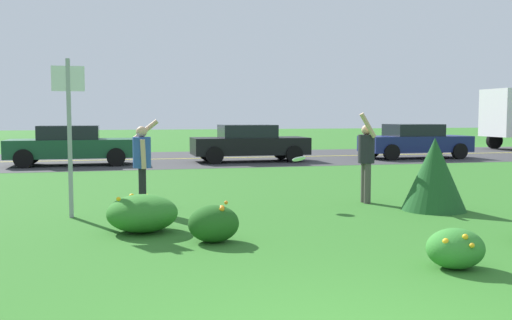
% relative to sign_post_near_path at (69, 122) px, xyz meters
% --- Properties ---
extents(ground_plane, '(120.00, 120.00, 0.00)m').
position_rel_sign_post_near_path_xyz_m(ground_plane, '(2.51, 3.25, -1.69)').
color(ground_plane, '#2D6B23').
extents(highway_strip, '(120.00, 9.29, 0.01)m').
position_rel_sign_post_near_path_xyz_m(highway_strip, '(2.51, 13.29, -1.69)').
color(highway_strip, '#38383A').
rests_on(highway_strip, ground).
extents(highway_center_stripe, '(120.00, 0.16, 0.00)m').
position_rel_sign_post_near_path_xyz_m(highway_center_stripe, '(2.51, 13.29, -1.69)').
color(highway_center_stripe, yellow).
rests_on(highway_center_stripe, ground).
extents(daylily_clump_mid_left, '(1.11, 1.05, 0.61)m').
position_rel_sign_post_near_path_xyz_m(daylily_clump_mid_left, '(1.17, -1.61, -1.40)').
color(daylily_clump_mid_left, '#2D7526').
rests_on(daylily_clump_mid_left, ground).
extents(daylily_clump_front_right, '(0.74, 0.65, 0.58)m').
position_rel_sign_post_near_path_xyz_m(daylily_clump_front_right, '(2.13, -2.59, -1.43)').
color(daylily_clump_front_right, '#1E5619').
rests_on(daylily_clump_front_right, ground).
extents(daylily_clump_mid_right, '(0.70, 0.64, 0.48)m').
position_rel_sign_post_near_path_xyz_m(daylily_clump_mid_right, '(4.68, -4.68, -1.45)').
color(daylily_clump_mid_right, '#337F2D').
rests_on(daylily_clump_mid_right, ground).
extents(sign_post_near_path, '(0.56, 0.10, 2.81)m').
position_rel_sign_post_near_path_xyz_m(sign_post_near_path, '(0.00, 0.00, 0.00)').
color(sign_post_near_path, '#93969B').
rests_on(sign_post_near_path, ground).
extents(evergreen_shrub_side, '(1.22, 1.22, 1.40)m').
position_rel_sign_post_near_path_xyz_m(evergreen_shrub_side, '(6.70, -0.88, -1.00)').
color(evergreen_shrub_side, '#1E5123').
rests_on(evergreen_shrub_side, ground).
extents(person_thrower_blue_shirt, '(0.51, 0.49, 1.74)m').
position_rel_sign_post_near_path_xyz_m(person_thrower_blue_shirt, '(1.27, 0.40, -0.72)').
color(person_thrower_blue_shirt, '#2D4C9E').
rests_on(person_thrower_blue_shirt, ground).
extents(person_catcher_dark_shirt, '(0.42, 0.49, 1.88)m').
position_rel_sign_post_near_path_xyz_m(person_catcher_dark_shirt, '(5.83, 0.29, -0.72)').
color(person_catcher_dark_shirt, '#232328').
rests_on(person_catcher_dark_shirt, ground).
extents(frisbee_white, '(0.28, 0.26, 0.15)m').
position_rel_sign_post_near_path_xyz_m(frisbee_white, '(4.30, 0.09, -0.73)').
color(frisbee_white, white).
extents(car_dark_green_center_left, '(4.50, 2.00, 1.45)m').
position_rel_sign_post_near_path_xyz_m(car_dark_green_center_left, '(-0.76, 11.20, -0.95)').
color(car_dark_green_center_left, '#194C2D').
rests_on(car_dark_green_center_left, ground).
extents(car_black_center_right, '(4.50, 2.00, 1.45)m').
position_rel_sign_post_near_path_xyz_m(car_black_center_right, '(5.90, 11.20, -0.95)').
color(car_black_center_right, black).
rests_on(car_black_center_right, ground).
extents(car_navy_rightmost, '(4.50, 2.00, 1.45)m').
position_rel_sign_post_near_path_xyz_m(car_navy_rightmost, '(13.11, 11.20, -0.95)').
color(car_navy_rightmost, navy).
rests_on(car_navy_rightmost, ground).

